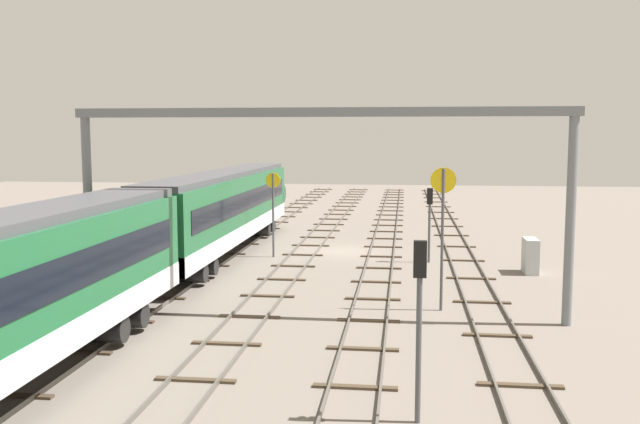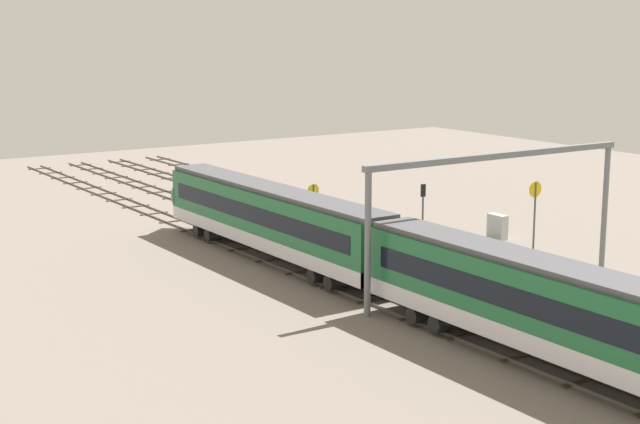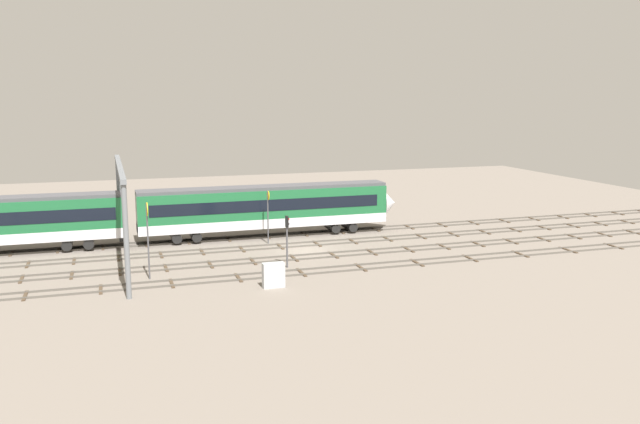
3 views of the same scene
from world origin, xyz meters
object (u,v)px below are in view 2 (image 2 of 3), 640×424
at_px(relay_cabinet, 497,227).
at_px(signal_light_trackside_departure, 423,204).
at_px(speed_sign_near_foreground, 534,213).
at_px(speed_sign_mid_trackside, 314,210).
at_px(overhead_gantry, 499,186).
at_px(train, 380,257).

bearing_deg(relay_cabinet, signal_light_trackside_departure, 64.84).
distance_m(signal_light_trackside_departure, relay_cabinet, 5.92).
height_order(speed_sign_near_foreground, relay_cabinet, speed_sign_near_foreground).
bearing_deg(speed_sign_near_foreground, speed_sign_mid_trackside, 38.90).
bearing_deg(signal_light_trackside_departure, overhead_gantry, 159.30).
bearing_deg(overhead_gantry, speed_sign_near_foreground, -70.86).
bearing_deg(speed_sign_near_foreground, overhead_gantry, 109.14).
bearing_deg(overhead_gantry, train, 77.66).
distance_m(speed_sign_mid_trackside, signal_light_trackside_departure, 8.99).
xyz_separation_m(train, speed_sign_mid_trackside, (11.33, -3.01, 0.51)).
distance_m(train, signal_light_trackside_departure, 16.07).
distance_m(speed_sign_near_foreground, speed_sign_mid_trackside, 14.49).
height_order(train, overhead_gantry, overhead_gantry).
bearing_deg(relay_cabinet, train, 116.01).
bearing_deg(train, overhead_gantry, -102.34).
xyz_separation_m(speed_sign_mid_trackside, signal_light_trackside_departure, (-0.61, -8.96, -0.42)).
xyz_separation_m(speed_sign_near_foreground, signal_light_trackside_departure, (10.65, 0.14, -1.08)).
bearing_deg(speed_sign_mid_trackside, overhead_gantry, -161.60).
height_order(speed_sign_mid_trackside, signal_light_trackside_departure, speed_sign_mid_trackside).
bearing_deg(speed_sign_near_foreground, train, 90.29).
relative_size(overhead_gantry, speed_sign_mid_trackside, 3.92).
xyz_separation_m(overhead_gantry, speed_sign_near_foreground, (1.66, -4.79, -2.39)).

